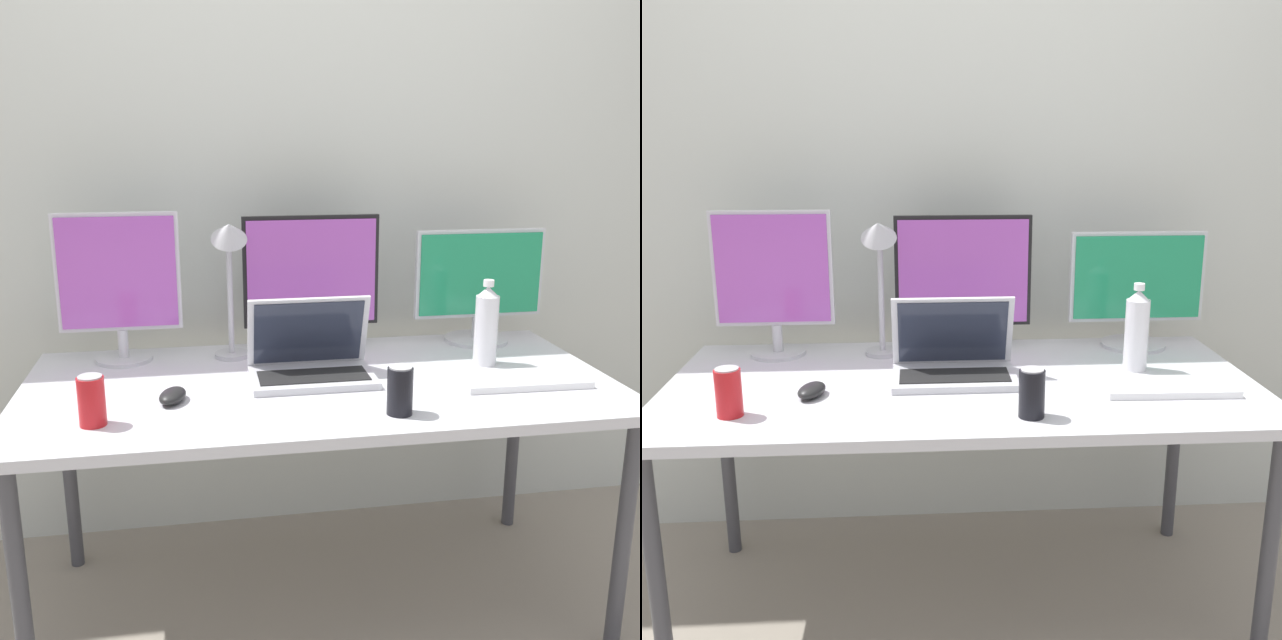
{
  "view_description": "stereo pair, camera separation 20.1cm",
  "coord_description": "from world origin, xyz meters",
  "views": [
    {
      "loc": [
        -0.33,
        -1.92,
        1.42
      ],
      "look_at": [
        0.0,
        0.0,
        0.92
      ],
      "focal_mm": 40.0,
      "sensor_mm": 36.0,
      "label": 1
    },
    {
      "loc": [
        -0.13,
        -1.94,
        1.42
      ],
      "look_at": [
        0.0,
        0.0,
        0.92
      ],
      "focal_mm": 40.0,
      "sensor_mm": 36.0,
      "label": 2
    }
  ],
  "objects": [
    {
      "name": "laptop_silver",
      "position": [
        -0.02,
        0.03,
        0.8
      ],
      "size": [
        0.36,
        0.23,
        0.24
      ],
      "color": "silver",
      "rests_on": "work_desk"
    },
    {
      "name": "monitor_center",
      "position": [
        0.02,
        0.31,
        0.97
      ],
      "size": [
        0.44,
        0.21,
        0.44
      ],
      "color": "black",
      "rests_on": "work_desk"
    },
    {
      "name": "soda_can_near_keyboard",
      "position": [
        0.16,
        -0.29,
        0.8
      ],
      "size": [
        0.07,
        0.07,
        0.13
      ],
      "color": "black",
      "rests_on": "work_desk"
    },
    {
      "name": "mouse_by_keyboard",
      "position": [
        -0.41,
        -0.11,
        0.76
      ],
      "size": [
        0.1,
        0.12,
        0.04
      ],
      "primitive_type": "ellipsoid",
      "rotation": [
        0.0,
        0.0,
        -0.32
      ],
      "color": "black",
      "rests_on": "work_desk"
    },
    {
      "name": "desk_lamp",
      "position": [
        -0.24,
        0.23,
        1.06
      ],
      "size": [
        0.11,
        0.18,
        0.46
      ],
      "color": "#B7B7BC",
      "rests_on": "work_desk"
    },
    {
      "name": "water_bottle",
      "position": [
        0.53,
        0.06,
        0.86
      ],
      "size": [
        0.07,
        0.07,
        0.27
      ],
      "color": "silver",
      "rests_on": "work_desk"
    },
    {
      "name": "ground_plane",
      "position": [
        0.0,
        0.0,
        0.0
      ],
      "size": [
        16.0,
        16.0,
        0.0
      ],
      "primitive_type": "plane",
      "color": "gray"
    },
    {
      "name": "keyboard_main",
      "position": [
        0.56,
        -0.13,
        0.75
      ],
      "size": [
        0.37,
        0.16,
        0.02
      ],
      "primitive_type": "cube",
      "rotation": [
        0.0,
        0.0,
        -0.03
      ],
      "color": "white",
      "rests_on": "work_desk"
    },
    {
      "name": "work_desk",
      "position": [
        0.0,
        0.0,
        0.68
      ],
      "size": [
        1.69,
        0.82,
        0.74
      ],
      "color": "#424247",
      "rests_on": "ground"
    },
    {
      "name": "wall_back",
      "position": [
        0.0,
        0.59,
        1.3
      ],
      "size": [
        7.0,
        0.08,
        2.6
      ],
      "primitive_type": "cube",
      "color": "silver",
      "rests_on": "ground"
    },
    {
      "name": "soda_can_by_laptop",
      "position": [
        -0.6,
        -0.23,
        0.8
      ],
      "size": [
        0.07,
        0.07,
        0.13
      ],
      "color": "red",
      "rests_on": "work_desk"
    },
    {
      "name": "monitor_right",
      "position": [
        0.6,
        0.31,
        0.94
      ],
      "size": [
        0.45,
        0.21,
        0.38
      ],
      "color": "silver",
      "rests_on": "work_desk"
    },
    {
      "name": "monitor_left",
      "position": [
        -0.57,
        0.29,
        0.99
      ],
      "size": [
        0.37,
        0.17,
        0.46
      ],
      "color": "silver",
      "rests_on": "work_desk"
    }
  ]
}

